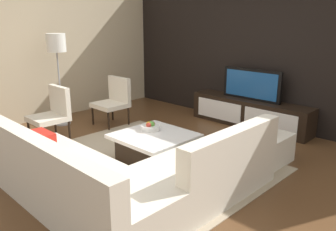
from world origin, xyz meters
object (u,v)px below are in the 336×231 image
accent_chair_near (53,111)px  ottoman (260,147)px  floor_lamp (56,48)px  accent_chair_far (114,98)px  sectional_couch (130,177)px  fruit_bowl (150,127)px  media_console (249,113)px  coffee_table (154,147)px  television (251,84)px  decorative_ball (262,125)px

accent_chair_near → ottoman: (2.83, 1.55, -0.29)m
floor_lamp → accent_chair_far: 1.34m
ottoman → accent_chair_far: size_ratio=0.80×
floor_lamp → accent_chair_far: floor_lamp is taller
sectional_couch → accent_chair_far: 2.90m
sectional_couch → fruit_bowl: sectional_couch is taller
sectional_couch → accent_chair_far: size_ratio=2.78×
media_console → ottoman: size_ratio=3.26×
floor_lamp → ottoman: floor_lamp is taller
media_console → floor_lamp: floor_lamp is taller
sectional_couch → coffee_table: 1.13m
fruit_bowl → accent_chair_far: 1.70m
ottoman → floor_lamp: bearing=-163.6°
television → accent_chair_far: 2.50m
ottoman → accent_chair_near: bearing=-151.2°
media_console → coffee_table: (-0.10, -2.30, -0.05)m
media_console → decorative_ball: bearing=-53.5°
media_console → television: size_ratio=2.00×
fruit_bowl → media_console: bearing=82.8°
ottoman → fruit_bowl: 1.55m
ottoman → decorative_ball: bearing=0.0°
television → decorative_ball: size_ratio=4.49×
floor_lamp → decorative_ball: (3.52, 1.03, -0.88)m
floor_lamp → decorative_ball: 3.77m
coffee_table → floor_lamp: floor_lamp is taller
sectional_couch → media_console: bearing=99.1°
accent_chair_near → accent_chair_far: (-0.01, 1.22, 0.00)m
decorative_ball → sectional_couch: bearing=-102.7°
television → fruit_bowl: 2.24m
coffee_table → television: bearing=87.5°
coffee_table → floor_lamp: (-2.46, -0.03, 1.20)m
accent_chair_near → fruit_bowl: bearing=25.1°
television → sectional_couch: size_ratio=0.47×
media_console → ottoman: 1.61m
accent_chair_near → floor_lamp: (-0.69, 0.52, 0.92)m
coffee_table → accent_chair_far: (-1.78, 0.67, 0.29)m
accent_chair_far → ottoman: bearing=12.0°
fruit_bowl → accent_chair_far: size_ratio=0.32×
television → sectional_couch: television is taller
television → ottoman: size_ratio=1.62×
media_console → accent_chair_far: 2.50m
sectional_couch → accent_chair_far: (-2.40, 1.61, 0.20)m
television → decorative_ball: bearing=-53.5°
floor_lamp → decorative_ball: size_ratio=6.55×
sectional_couch → accent_chair_near: bearing=170.6°
television → accent_chair_near: size_ratio=1.31×
accent_chair_far → decorative_ball: (2.84, 0.33, 0.04)m
ottoman → fruit_bowl: bearing=-143.8°
media_console → ottoman: bearing=-53.5°
media_console → coffee_table: media_console is taller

